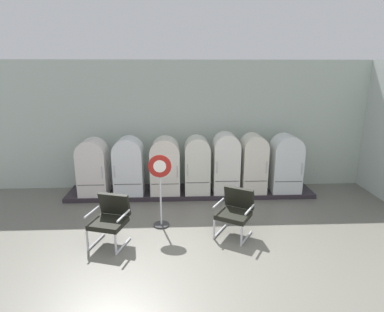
{
  "coord_description": "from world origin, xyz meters",
  "views": [
    {
      "loc": [
        -0.3,
        -4.53,
        3.05
      ],
      "look_at": [
        0.02,
        2.75,
        1.07
      ],
      "focal_mm": 29.86,
      "sensor_mm": 36.0,
      "label": 1
    }
  ],
  "objects_px": {
    "armchair_left": "(110,217)",
    "sign_stand": "(160,192)",
    "refrigerator_4": "(226,161)",
    "refrigerator_0": "(93,166)",
    "refrigerator_3": "(197,163)",
    "refrigerator_5": "(253,161)",
    "refrigerator_1": "(129,165)",
    "refrigerator_2": "(165,164)",
    "refrigerator_6": "(286,162)",
    "armchair_right": "(235,210)"
  },
  "relations": [
    {
      "from": "armchair_left",
      "to": "sign_stand",
      "type": "height_order",
      "value": "sign_stand"
    },
    {
      "from": "armchair_left",
      "to": "sign_stand",
      "type": "relative_size",
      "value": 0.6
    },
    {
      "from": "refrigerator_4",
      "to": "sign_stand",
      "type": "relative_size",
      "value": 0.99
    },
    {
      "from": "refrigerator_0",
      "to": "armchair_left",
      "type": "height_order",
      "value": "refrigerator_0"
    },
    {
      "from": "refrigerator_0",
      "to": "refrigerator_3",
      "type": "distance_m",
      "value": 2.51
    },
    {
      "from": "refrigerator_0",
      "to": "refrigerator_5",
      "type": "relative_size",
      "value": 0.95
    },
    {
      "from": "refrigerator_0",
      "to": "refrigerator_5",
      "type": "height_order",
      "value": "refrigerator_5"
    },
    {
      "from": "refrigerator_3",
      "to": "refrigerator_5",
      "type": "relative_size",
      "value": 0.97
    },
    {
      "from": "refrigerator_3",
      "to": "refrigerator_4",
      "type": "xyz_separation_m",
      "value": [
        0.7,
        -0.0,
        0.04
      ]
    },
    {
      "from": "refrigerator_1",
      "to": "refrigerator_2",
      "type": "relative_size",
      "value": 1.01
    },
    {
      "from": "refrigerator_0",
      "to": "refrigerator_6",
      "type": "height_order",
      "value": "refrigerator_6"
    },
    {
      "from": "refrigerator_3",
      "to": "sign_stand",
      "type": "bearing_deg",
      "value": -117.48
    },
    {
      "from": "refrigerator_6",
      "to": "armchair_left",
      "type": "relative_size",
      "value": 1.59
    },
    {
      "from": "refrigerator_3",
      "to": "refrigerator_6",
      "type": "xyz_separation_m",
      "value": [
        2.19,
        -0.0,
        0.01
      ]
    },
    {
      "from": "armchair_right",
      "to": "sign_stand",
      "type": "bearing_deg",
      "value": 164.79
    },
    {
      "from": "armchair_right",
      "to": "armchair_left",
      "type": "bearing_deg",
      "value": -174.61
    },
    {
      "from": "refrigerator_1",
      "to": "refrigerator_0",
      "type": "bearing_deg",
      "value": 179.62
    },
    {
      "from": "refrigerator_0",
      "to": "sign_stand",
      "type": "height_order",
      "value": "sign_stand"
    },
    {
      "from": "refrigerator_0",
      "to": "refrigerator_2",
      "type": "relative_size",
      "value": 0.99
    },
    {
      "from": "refrigerator_0",
      "to": "refrigerator_5",
      "type": "xyz_separation_m",
      "value": [
        3.9,
        0.03,
        0.05
      ]
    },
    {
      "from": "refrigerator_1",
      "to": "refrigerator_4",
      "type": "distance_m",
      "value": 2.36
    },
    {
      "from": "refrigerator_5",
      "to": "refrigerator_6",
      "type": "distance_m",
      "value": 0.8
    },
    {
      "from": "refrigerator_2",
      "to": "refrigerator_0",
      "type": "bearing_deg",
      "value": -179.43
    },
    {
      "from": "refrigerator_2",
      "to": "refrigerator_3",
      "type": "relative_size",
      "value": 0.99
    },
    {
      "from": "refrigerator_4",
      "to": "refrigerator_5",
      "type": "relative_size",
      "value": 1.03
    },
    {
      "from": "refrigerator_6",
      "to": "sign_stand",
      "type": "bearing_deg",
      "value": -152.56
    },
    {
      "from": "refrigerator_3",
      "to": "refrigerator_5",
      "type": "xyz_separation_m",
      "value": [
        1.39,
        0.02,
        0.02
      ]
    },
    {
      "from": "refrigerator_1",
      "to": "refrigerator_5",
      "type": "height_order",
      "value": "refrigerator_5"
    },
    {
      "from": "refrigerator_6",
      "to": "armchair_left",
      "type": "bearing_deg",
      "value": -150.83
    },
    {
      "from": "refrigerator_2",
      "to": "refrigerator_6",
      "type": "height_order",
      "value": "refrigerator_6"
    },
    {
      "from": "refrigerator_5",
      "to": "armchair_right",
      "type": "height_order",
      "value": "refrigerator_5"
    },
    {
      "from": "refrigerator_2",
      "to": "armchair_right",
      "type": "distance_m",
      "value": 2.42
    },
    {
      "from": "refrigerator_0",
      "to": "refrigerator_5",
      "type": "distance_m",
      "value": 3.9
    },
    {
      "from": "refrigerator_5",
      "to": "armchair_left",
      "type": "distance_m",
      "value": 3.79
    },
    {
      "from": "refrigerator_4",
      "to": "armchair_left",
      "type": "bearing_deg",
      "value": -137.83
    },
    {
      "from": "refrigerator_2",
      "to": "refrigerator_4",
      "type": "distance_m",
      "value": 1.48
    },
    {
      "from": "armchair_right",
      "to": "refrigerator_6",
      "type": "bearing_deg",
      "value": 50.87
    },
    {
      "from": "refrigerator_4",
      "to": "armchair_left",
      "type": "xyz_separation_m",
      "value": [
        -2.38,
        -2.16,
        -0.39
      ]
    },
    {
      "from": "refrigerator_4",
      "to": "armchair_right",
      "type": "height_order",
      "value": "refrigerator_4"
    },
    {
      "from": "refrigerator_1",
      "to": "refrigerator_4",
      "type": "height_order",
      "value": "refrigerator_4"
    },
    {
      "from": "refrigerator_0",
      "to": "refrigerator_5",
      "type": "bearing_deg",
      "value": 0.41
    },
    {
      "from": "sign_stand",
      "to": "refrigerator_4",
      "type": "bearing_deg",
      "value": 45.81
    },
    {
      "from": "armchair_left",
      "to": "sign_stand",
      "type": "distance_m",
      "value": 1.08
    },
    {
      "from": "refrigerator_5",
      "to": "refrigerator_3",
      "type": "bearing_deg",
      "value": -179.31
    },
    {
      "from": "armchair_left",
      "to": "refrigerator_6",
      "type": "bearing_deg",
      "value": 29.17
    },
    {
      "from": "sign_stand",
      "to": "refrigerator_1",
      "type": "bearing_deg",
      "value": 118.56
    },
    {
      "from": "refrigerator_1",
      "to": "armchair_right",
      "type": "distance_m",
      "value": 2.99
    },
    {
      "from": "refrigerator_1",
      "to": "sign_stand",
      "type": "distance_m",
      "value": 1.76
    },
    {
      "from": "refrigerator_0",
      "to": "refrigerator_3",
      "type": "xyz_separation_m",
      "value": [
        2.51,
        0.01,
        0.02
      ]
    },
    {
      "from": "refrigerator_0",
      "to": "armchair_right",
      "type": "bearing_deg",
      "value": -31.89
    }
  ]
}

